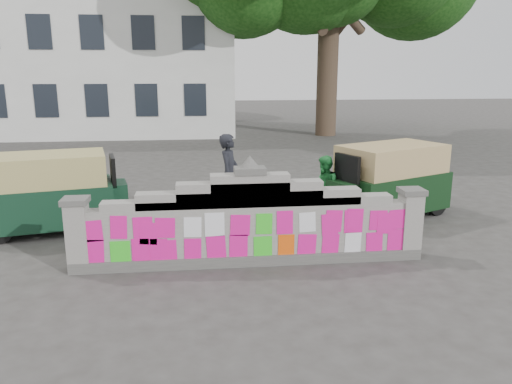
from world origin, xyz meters
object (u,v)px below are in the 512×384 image
at_px(cyclist_bike, 230,201).
at_px(cyclist_rider, 230,185).
at_px(rickshaw_right, 388,180).
at_px(pedestrian, 324,189).
at_px(rickshaw_left, 53,191).

bearing_deg(cyclist_bike, cyclist_rider, -71.63).
bearing_deg(rickshaw_right, pedestrian, -17.00).
bearing_deg(rickshaw_left, cyclist_rider, -13.02).
bearing_deg(rickshaw_left, cyclist_bike, -13.02).
relative_size(cyclist_bike, pedestrian, 1.34).
bearing_deg(cyclist_rider, cyclist_bike, 108.37).
distance_m(pedestrian, rickshaw_right, 1.64).
xyz_separation_m(cyclist_rider, rickshaw_left, (-3.87, 0.03, -0.04)).
relative_size(pedestrian, rickshaw_right, 0.48).
height_order(pedestrian, rickshaw_right, rickshaw_right).
height_order(rickshaw_left, rickshaw_right, rickshaw_right).
relative_size(rickshaw_left, rickshaw_right, 0.99).
bearing_deg(rickshaw_right, cyclist_bike, -20.36).
bearing_deg(rickshaw_left, pedestrian, -12.28).
relative_size(cyclist_bike, rickshaw_right, 0.64).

